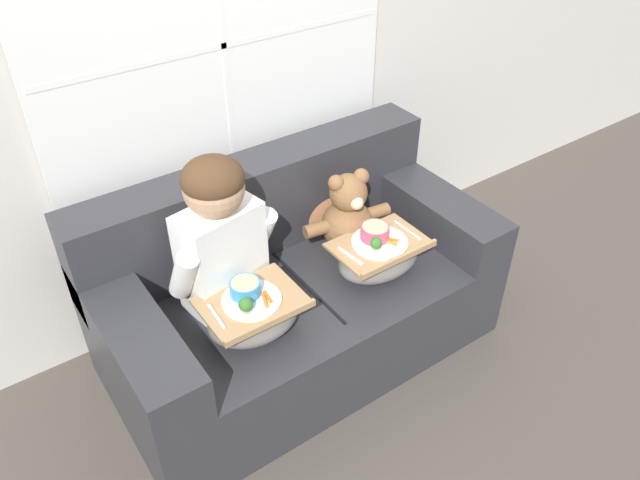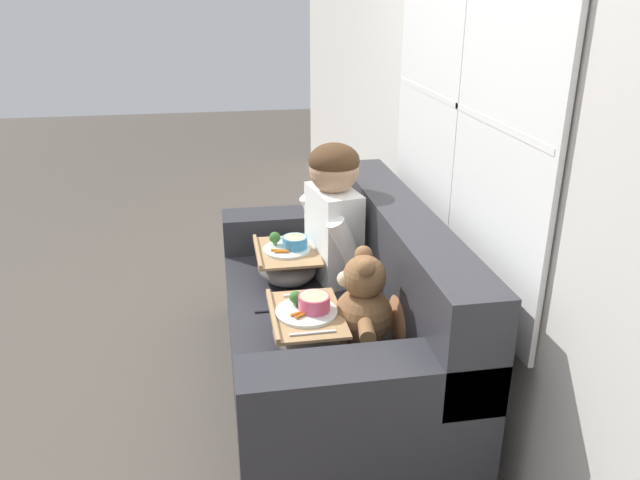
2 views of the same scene
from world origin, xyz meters
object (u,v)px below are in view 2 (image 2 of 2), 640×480
at_px(couch, 342,326).
at_px(teddy_bear, 362,305).
at_px(lap_tray_child, 287,263).
at_px(child_figure, 333,206).
at_px(throw_pillow_behind_teddy, 408,304).
at_px(lap_tray_teddy, 307,328).
at_px(throw_pillow_behind_child, 370,244).

xyz_separation_m(couch, teddy_bear, (0.31, 0.01, 0.27)).
bearing_deg(lap_tray_child, child_figure, 89.77).
bearing_deg(child_figure, throw_pillow_behind_teddy, 16.29).
height_order(teddy_bear, lap_tray_teddy, teddy_bear).
bearing_deg(child_figure, throw_pillow_behind_child, 90.07).
distance_m(lap_tray_child, lap_tray_teddy, 0.62).
bearing_deg(throw_pillow_behind_child, child_figure, -89.93).
bearing_deg(child_figure, couch, -2.90).
height_order(couch, lap_tray_child, couch).
xyz_separation_m(throw_pillow_behind_teddy, lap_tray_teddy, (-0.00, -0.40, -0.07)).
relative_size(throw_pillow_behind_teddy, teddy_bear, 0.82).
xyz_separation_m(throw_pillow_behind_child, teddy_bear, (0.62, -0.19, 0.01)).
distance_m(throw_pillow_behind_child, teddy_bear, 0.65).
distance_m(throw_pillow_behind_child, throw_pillow_behind_teddy, 0.62).
height_order(teddy_bear, lap_tray_child, teddy_bear).
height_order(couch, child_figure, child_figure).
distance_m(couch, throw_pillow_behind_child, 0.45).
relative_size(throw_pillow_behind_child, child_figure, 0.51).
bearing_deg(lap_tray_child, throw_pillow_behind_teddy, 33.05).
distance_m(couch, throw_pillow_behind_teddy, 0.45).
relative_size(couch, lap_tray_teddy, 4.22).
bearing_deg(throw_pillow_behind_child, couch, -32.42).
xyz_separation_m(child_figure, lap_tray_teddy, (0.62, -0.22, -0.27)).
bearing_deg(lap_tray_child, lap_tray_teddy, 0.01).
relative_size(teddy_bear, lap_tray_teddy, 1.06).
bearing_deg(throw_pillow_behind_teddy, throw_pillow_behind_child, 180.00).
bearing_deg(couch, throw_pillow_behind_teddy, 32.42).
bearing_deg(child_figure, lap_tray_teddy, -19.76).
height_order(lap_tray_child, lap_tray_teddy, lap_tray_child).
bearing_deg(lap_tray_teddy, couch, 146.25).
distance_m(child_figure, lap_tray_child, 0.35).
height_order(throw_pillow_behind_child, lap_tray_teddy, throw_pillow_behind_child).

